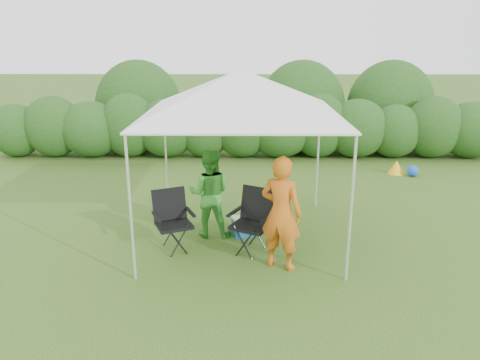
{
  "coord_description": "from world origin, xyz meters",
  "views": [
    {
      "loc": [
        0.05,
        -6.94,
        3.34
      ],
      "look_at": [
        -0.02,
        0.4,
        1.05
      ],
      "focal_mm": 35.0,
      "sensor_mm": 36.0,
      "label": 1
    }
  ],
  "objects_px": {
    "woman": "(210,193)",
    "canopy": "(241,93)",
    "man": "(281,213)",
    "chair_right": "(254,216)",
    "cooler": "(244,226)",
    "chair_left": "(172,216)"
  },
  "relations": [
    {
      "from": "woman",
      "to": "canopy",
      "type": "bearing_deg",
      "value": 178.24
    },
    {
      "from": "canopy",
      "to": "woman",
      "type": "relative_size",
      "value": 2.04
    },
    {
      "from": "canopy",
      "to": "man",
      "type": "xyz_separation_m",
      "value": [
        0.59,
        -1.1,
        -1.6
      ]
    },
    {
      "from": "canopy",
      "to": "chair_right",
      "type": "bearing_deg",
      "value": -69.13
    },
    {
      "from": "man",
      "to": "cooler",
      "type": "xyz_separation_m",
      "value": [
        -0.53,
        1.13,
        -0.69
      ]
    },
    {
      "from": "canopy",
      "to": "man",
      "type": "relative_size",
      "value": 1.8
    },
    {
      "from": "canopy",
      "to": "chair_left",
      "type": "relative_size",
      "value": 3.19
    },
    {
      "from": "canopy",
      "to": "man",
      "type": "distance_m",
      "value": 2.03
    },
    {
      "from": "woman",
      "to": "cooler",
      "type": "bearing_deg",
      "value": -177.92
    },
    {
      "from": "canopy",
      "to": "chair_right",
      "type": "xyz_separation_m",
      "value": [
        0.2,
        -0.53,
        -1.89
      ]
    },
    {
      "from": "canopy",
      "to": "cooler",
      "type": "height_order",
      "value": "canopy"
    },
    {
      "from": "chair_right",
      "to": "chair_left",
      "type": "distance_m",
      "value": 1.31
    },
    {
      "from": "man",
      "to": "cooler",
      "type": "height_order",
      "value": "man"
    },
    {
      "from": "chair_left",
      "to": "man",
      "type": "distance_m",
      "value": 1.84
    },
    {
      "from": "chair_right",
      "to": "cooler",
      "type": "relative_size",
      "value": 2.13
    },
    {
      "from": "canopy",
      "to": "chair_left",
      "type": "bearing_deg",
      "value": -157.66
    },
    {
      "from": "chair_left",
      "to": "canopy",
      "type": "bearing_deg",
      "value": -1.49
    },
    {
      "from": "chair_left",
      "to": "cooler",
      "type": "height_order",
      "value": "chair_left"
    },
    {
      "from": "chair_right",
      "to": "chair_left",
      "type": "relative_size",
      "value": 1.05
    },
    {
      "from": "canopy",
      "to": "man",
      "type": "bearing_deg",
      "value": -61.94
    },
    {
      "from": "chair_right",
      "to": "chair_left",
      "type": "xyz_separation_m",
      "value": [
        -1.31,
        0.07,
        -0.03
      ]
    },
    {
      "from": "chair_right",
      "to": "woman",
      "type": "bearing_deg",
      "value": 168.72
    }
  ]
}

